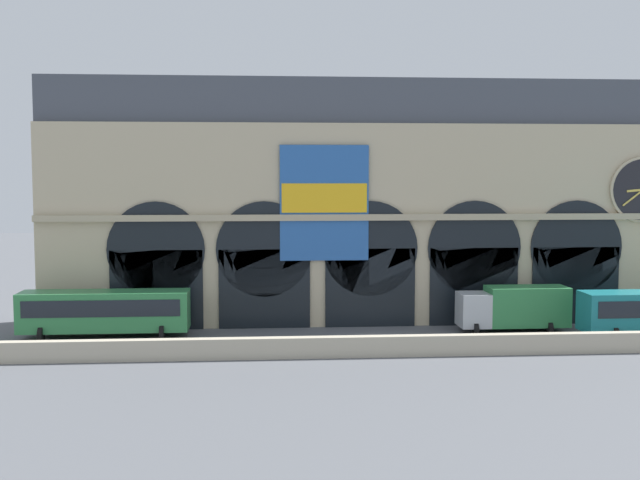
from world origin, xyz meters
TOP-DOWN VIEW (x-y plane):
  - ground_plane at (0.00, 0.00)m, footprint 200.00×200.00m
  - quay_parapet_wall at (0.00, -4.23)m, footprint 90.00×0.70m
  - station_building at (0.03, 7.34)m, footprint 46.38×5.12m
  - bus_west at (-18.04, 2.47)m, footprint 11.00×3.25m
  - box_truck_mideast at (9.62, 2.39)m, footprint 7.50×2.91m

SIDE VIEW (x-z plane):
  - ground_plane at x=0.00m, z-range 0.00..0.00m
  - quay_parapet_wall at x=0.00m, z-range 0.00..1.24m
  - box_truck_mideast at x=9.62m, z-range 0.14..3.26m
  - bus_west at x=-18.04m, z-range 0.23..3.33m
  - station_building at x=0.03m, z-range -0.26..17.37m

